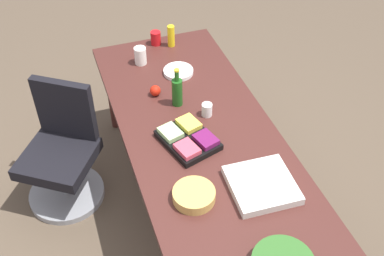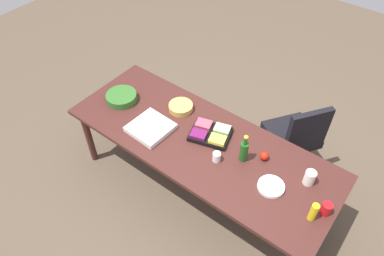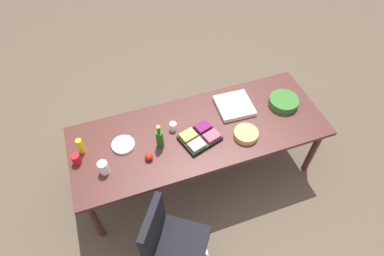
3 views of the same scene
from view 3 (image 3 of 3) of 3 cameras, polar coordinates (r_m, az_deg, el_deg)
name	(u,v)px [view 3 (image 3 of 3)]	position (r m, az deg, el deg)	size (l,w,h in m)	color
ground_plane	(198,170)	(3.85, 1.12, -7.44)	(10.00, 10.00, 0.00)	brown
conference_table	(199,134)	(3.28, 1.30, -1.15)	(2.57, 0.96, 0.76)	#44201B
office_chair	(173,247)	(3.10, -3.32, -20.25)	(0.67, 0.67, 0.92)	gray
paper_cup	(173,126)	(3.21, -3.36, 0.27)	(0.07, 0.07, 0.09)	white
mustard_bottle	(81,146)	(3.18, -19.07, -3.01)	(0.06, 0.06, 0.18)	yellow
wine_bottle	(160,139)	(3.04, -5.72, -1.86)	(0.08, 0.08, 0.29)	#1B5218
salad_bowl	(284,102)	(3.57, 15.88, 4.50)	(0.31, 0.31, 0.08)	#2F6225
fruit_platter	(200,137)	(3.14, 1.41, -1.61)	(0.43, 0.37, 0.07)	black
mayo_jar	(104,168)	(3.00, -15.36, -6.75)	(0.09, 0.09, 0.13)	white
chip_bowl	(246,134)	(3.20, 9.52, -1.05)	(0.24, 0.24, 0.06)	tan
pizza_box	(234,106)	(3.44, 7.49, 3.93)	(0.36, 0.36, 0.05)	silver
paper_plate_stack	(123,145)	(3.17, -12.05, -2.91)	(0.22, 0.22, 0.03)	white
red_solo_cup	(76,159)	(3.14, -19.78, -5.18)	(0.08, 0.08, 0.11)	red
apple_red	(149,157)	(3.02, -7.64, -5.05)	(0.08, 0.08, 0.08)	red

